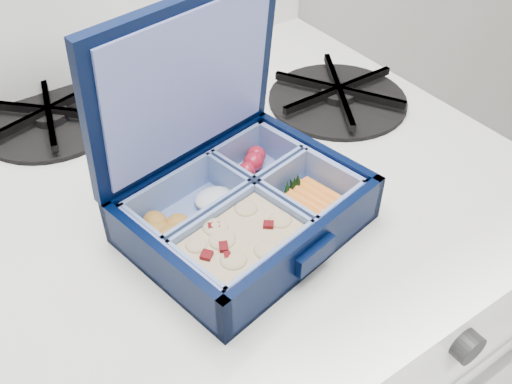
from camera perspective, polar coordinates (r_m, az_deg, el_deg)
stove at (r=1.06m, az=-2.66°, el=-18.05°), size 0.65×0.65×0.97m
bento_box at (r=0.58m, az=-1.04°, el=-1.80°), size 0.25×0.22×0.05m
burner_grate at (r=0.79m, az=8.23°, el=9.76°), size 0.19×0.19×0.03m
burner_grate_rear at (r=0.79m, az=-19.89°, el=7.16°), size 0.22×0.22×0.02m
fork at (r=0.68m, az=-3.85°, el=3.34°), size 0.08×0.20×0.01m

